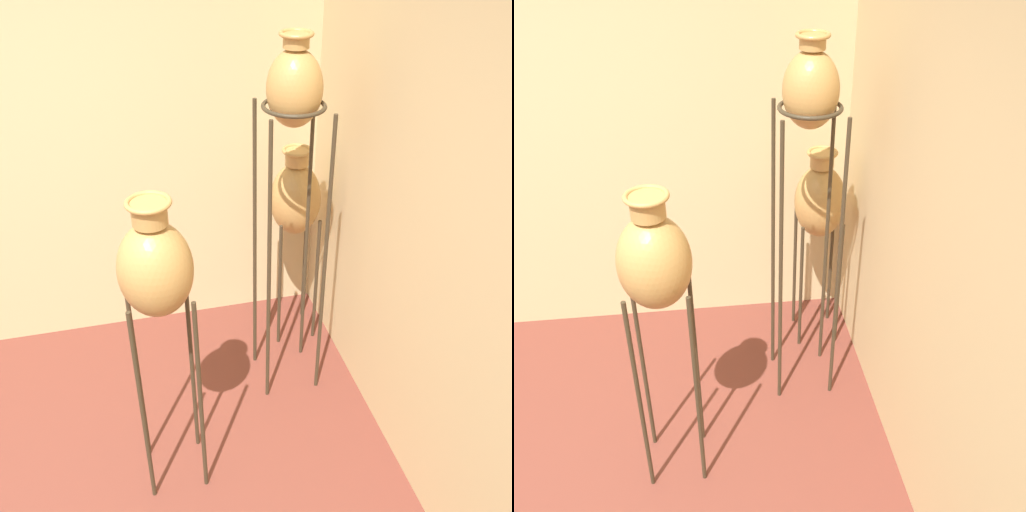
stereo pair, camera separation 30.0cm
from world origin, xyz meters
TOP-DOWN VIEW (x-y plane):
  - vase_stand_tall at (1.73, 1.39)m, footprint 0.31×0.31m
  - vase_stand_medium at (1.02, 0.88)m, footprint 0.30×0.30m
  - vase_stand_short at (1.88, 1.78)m, footprint 0.29×0.29m

SIDE VIEW (x-z plane):
  - vase_stand_short at x=1.88m, z-range 0.31..1.55m
  - vase_stand_medium at x=1.02m, z-range 0.43..1.93m
  - vase_stand_tall at x=1.73m, z-range 0.65..2.59m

